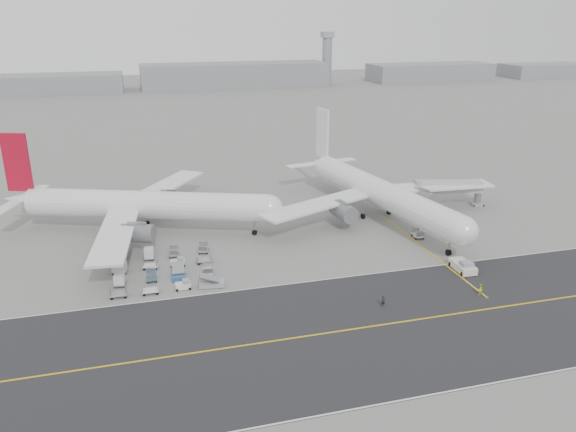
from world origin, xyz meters
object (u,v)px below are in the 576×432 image
object	(u,v)px
airliner_b	(378,192)
ground_crew_a	(383,301)
jet_bridge	(449,188)
ground_crew_b	(480,289)
control_tower	(327,57)
pushback_tug	(463,266)
airliner_a	(141,205)

from	to	relation	value
airliner_b	ground_crew_a	bearing A→B (deg)	-122.91
jet_bridge	ground_crew_b	xyz separation A→B (m)	(-17.91, -40.15, -3.32)
control_tower	pushback_tug	world-z (taller)	control_tower
control_tower	pushback_tug	distance (m)	279.07
ground_crew_b	jet_bridge	bearing A→B (deg)	-115.37
pushback_tug	ground_crew_b	world-z (taller)	pushback_tug
ground_crew_a	control_tower	bearing A→B (deg)	69.65
airliner_a	control_tower	bearing A→B (deg)	-6.66
airliner_a	airliner_b	world-z (taller)	airliner_b
control_tower	airliner_b	bearing A→B (deg)	-106.52
jet_bridge	ground_crew_b	size ratio (longest dim) A/B	8.92
jet_bridge	ground_crew_a	bearing A→B (deg)	-117.43
pushback_tug	jet_bridge	bearing A→B (deg)	66.63
airliner_a	jet_bridge	distance (m)	68.00
pushback_tug	jet_bridge	size ratio (longest dim) A/B	0.45
control_tower	ground_crew_a	bearing A→B (deg)	-107.33
control_tower	airliner_b	xyz separation A→B (m)	(-71.54, -241.23, -10.53)
airliner_b	ground_crew_b	bearing A→B (deg)	-98.98
pushback_tug	control_tower	bearing A→B (deg)	78.72
airliner_b	ground_crew_b	xyz separation A→B (m)	(0.95, -37.35, -4.82)
airliner_a	ground_crew_b	size ratio (longest dim) A/B	29.99
ground_crew_b	airliner_a	bearing A→B (deg)	-41.29
airliner_a	ground_crew_b	world-z (taller)	airliner_a
airliner_b	pushback_tug	world-z (taller)	airliner_b
control_tower	pushback_tug	bearing A→B (deg)	-104.20
airliner_b	ground_crew_b	size ratio (longest dim) A/B	31.40
airliner_a	jet_bridge	size ratio (longest dim) A/B	3.36
airliner_a	pushback_tug	distance (m)	62.29
pushback_tug	airliner_a	bearing A→B (deg)	150.28
airliner_a	ground_crew_a	size ratio (longest dim) A/B	31.22
ground_crew_a	pushback_tug	bearing A→B (deg)	20.19
control_tower	pushback_tug	xyz separation A→B (m)	(-68.34, -270.13, -15.40)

